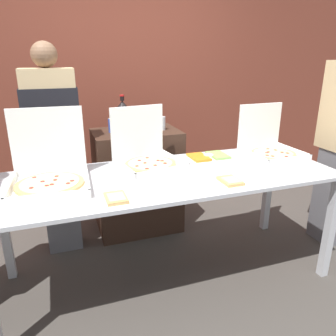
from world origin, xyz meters
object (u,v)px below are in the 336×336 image
(paper_plate_front_right, at_px, (230,182))
(veggie_tray, at_px, (208,158))
(person_server_vest, at_px, (54,141))
(pizza_box_near_right, at_px, (270,147))
(soda_can_colored, at_px, (112,125))
(soda_bottle, at_px, (123,117))
(paper_plate_front_left, at_px, (116,199))
(soda_can_silver, at_px, (162,123))
(pizza_box_far_left, at_px, (147,156))
(pizza_box_far_right, at_px, (49,173))

(paper_plate_front_right, xyz_separation_m, veggie_tray, (0.07, 0.48, 0.01))
(paper_plate_front_right, distance_m, person_server_vest, 1.46)
(pizza_box_near_right, distance_m, soda_can_colored, 1.37)
(paper_plate_front_right, relative_size, veggie_tray, 0.65)
(pizza_box_near_right, bearing_deg, soda_bottle, 148.18)
(pizza_box_near_right, height_order, veggie_tray, pizza_box_near_right)
(paper_plate_front_right, relative_size, soda_bottle, 0.72)
(paper_plate_front_right, xyz_separation_m, person_server_vest, (-1.06, 0.99, 0.13))
(soda_bottle, bearing_deg, paper_plate_front_left, -104.47)
(veggie_tray, xyz_separation_m, soda_can_silver, (-0.19, 0.60, 0.18))
(paper_plate_front_left, bearing_deg, soda_can_silver, 59.71)
(soda_bottle, bearing_deg, paper_plate_front_right, -65.99)
(paper_plate_front_left, relative_size, soda_can_silver, 1.82)
(veggie_tray, bearing_deg, pizza_box_far_left, 175.26)
(soda_can_colored, bearing_deg, soda_can_silver, -7.15)
(paper_plate_front_left, distance_m, soda_can_colored, 1.19)
(pizza_box_far_right, xyz_separation_m, veggie_tray, (1.18, 0.12, -0.06))
(pizza_box_far_left, xyz_separation_m, soda_bottle, (-0.06, 0.55, 0.21))
(paper_plate_front_left, relative_size, paper_plate_front_right, 0.94)
(soda_bottle, xyz_separation_m, soda_can_silver, (0.36, 0.01, -0.08))
(pizza_box_far_left, relative_size, veggie_tray, 1.38)
(paper_plate_front_left, distance_m, soda_bottle, 1.16)
(pizza_box_far_left, distance_m, veggie_tray, 0.50)
(pizza_box_near_right, height_order, soda_bottle, soda_bottle)
(soda_can_silver, xyz_separation_m, person_server_vest, (-0.95, -0.09, -0.06))
(pizza_box_far_right, height_order, paper_plate_front_left, pizza_box_far_right)
(pizza_box_far_left, bearing_deg, paper_plate_front_right, -60.71)
(soda_can_silver, bearing_deg, soda_bottle, -178.05)
(soda_bottle, relative_size, soda_can_colored, 2.69)
(paper_plate_front_left, xyz_separation_m, soda_can_silver, (0.64, 1.10, 0.19))
(pizza_box_far_right, height_order, soda_bottle, same)
(person_server_vest, bearing_deg, soda_can_silver, -174.50)
(person_server_vest, bearing_deg, pizza_box_near_right, 161.79)
(soda_can_silver, distance_m, person_server_vest, 0.96)
(pizza_box_far_right, distance_m, paper_plate_front_left, 0.52)
(paper_plate_front_right, bearing_deg, paper_plate_front_left, -178.52)
(pizza_box_near_right, xyz_separation_m, person_server_vest, (-1.68, 0.55, 0.06))
(soda_bottle, relative_size, soda_can_silver, 2.69)
(pizza_box_far_left, bearing_deg, veggie_tray, -14.11)
(pizza_box_near_right, bearing_deg, person_server_vest, 160.06)
(soda_can_colored, distance_m, person_server_vest, 0.53)
(paper_plate_front_left, relative_size, soda_can_colored, 1.82)
(pizza_box_near_right, height_order, paper_plate_front_left, pizza_box_near_right)
(pizza_box_far_right, bearing_deg, pizza_box_far_left, 16.16)
(pizza_box_far_right, relative_size, person_server_vest, 0.30)
(pizza_box_near_right, height_order, soda_can_silver, pizza_box_near_right)
(veggie_tray, bearing_deg, pizza_box_far_right, -174.25)
(paper_plate_front_right, xyz_separation_m, soda_can_silver, (-0.11, 1.08, 0.19))
(pizza_box_far_right, distance_m, soda_bottle, 0.97)
(veggie_tray, height_order, soda_bottle, soda_bottle)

